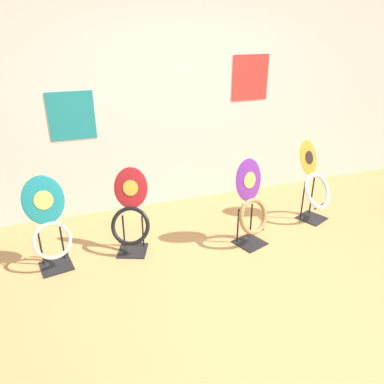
# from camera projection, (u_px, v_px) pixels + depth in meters

# --- Properties ---
(ground_plane) EXTENTS (14.00, 14.00, 0.00)m
(ground_plane) POSITION_uv_depth(u_px,v_px,m) (268.00, 303.00, 3.09)
(ground_plane) COLOR #B7844C
(wall_back) EXTENTS (8.00, 0.07, 2.60)m
(wall_back) POSITION_uv_depth(u_px,v_px,m) (184.00, 98.00, 4.40)
(wall_back) COLOR silver
(wall_back) RESTS_ON ground_plane
(toilet_seat_display_purple_note) EXTENTS (0.42, 0.36, 0.91)m
(toilet_seat_display_purple_note) POSITION_uv_depth(u_px,v_px,m) (251.00, 206.00, 3.76)
(toilet_seat_display_purple_note) COLOR black
(toilet_seat_display_purple_note) RESTS_ON ground_plane
(toilet_seat_display_teal_sax) EXTENTS (0.40, 0.37, 0.88)m
(toilet_seat_display_teal_sax) POSITION_uv_depth(u_px,v_px,m) (49.00, 225.00, 3.41)
(toilet_seat_display_teal_sax) COLOR black
(toilet_seat_display_teal_sax) RESTS_ON ground_plane
(toilet_seat_display_crimson_swirl) EXTENTS (0.45, 0.44, 0.84)m
(toilet_seat_display_crimson_swirl) POSITION_uv_depth(u_px,v_px,m) (131.00, 216.00, 3.66)
(toilet_seat_display_crimson_swirl) COLOR black
(toilet_seat_display_crimson_swirl) RESTS_ON ground_plane
(toilet_seat_display_orange_sun) EXTENTS (0.50, 0.50, 0.91)m
(toilet_seat_display_orange_sun) POSITION_uv_depth(u_px,v_px,m) (315.00, 185.00, 4.26)
(toilet_seat_display_orange_sun) COLOR black
(toilet_seat_display_orange_sun) RESTS_ON ground_plane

